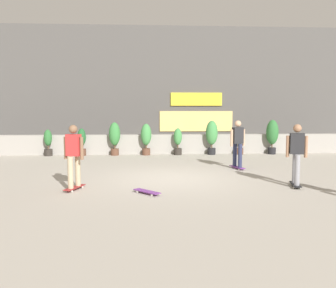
{
  "coord_description": "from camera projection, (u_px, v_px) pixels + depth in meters",
  "views": [
    {
      "loc": [
        -0.75,
        -10.87,
        2.13
      ],
      "look_at": [
        0.0,
        1.5,
        0.9
      ],
      "focal_mm": 38.99,
      "sensor_mm": 36.0,
      "label": 1
    }
  ],
  "objects": [
    {
      "name": "ground_plane",
      "position": [
        171.0,
        178.0,
        11.05
      ],
      "size": [
        48.0,
        48.0,
        0.0
      ],
      "primitive_type": "plane",
      "color": "#A8A093"
    },
    {
      "name": "planter_wall",
      "position": [
        162.0,
        144.0,
        16.96
      ],
      "size": [
        18.0,
        0.4,
        0.9
      ],
      "primitive_type": "cube",
      "color": "gray",
      "rests_on": "ground"
    },
    {
      "name": "building_backdrop",
      "position": [
        159.0,
        88.0,
        20.66
      ],
      "size": [
        20.0,
        2.08,
        6.5
      ],
      "color": "#4C4947",
      "rests_on": "ground"
    },
    {
      "name": "potted_plant_0",
      "position": [
        48.0,
        142.0,
        16.19
      ],
      "size": [
        0.36,
        0.36,
        1.17
      ],
      "color": "#2D2823",
      "rests_on": "ground"
    },
    {
      "name": "potted_plant_1",
      "position": [
        82.0,
        141.0,
        16.28
      ],
      "size": [
        0.38,
        0.38,
        1.22
      ],
      "color": "brown",
      "rests_on": "ground"
    },
    {
      "name": "potted_plant_2",
      "position": [
        115.0,
        136.0,
        16.35
      ],
      "size": [
        0.51,
        0.51,
        1.49
      ],
      "color": "brown",
      "rests_on": "ground"
    },
    {
      "name": "potted_plant_3",
      "position": [
        146.0,
        137.0,
        16.44
      ],
      "size": [
        0.47,
        0.47,
        1.42
      ],
      "color": "brown",
      "rests_on": "ground"
    },
    {
      "name": "potted_plant_4",
      "position": [
        178.0,
        141.0,
        16.54
      ],
      "size": [
        0.37,
        0.37,
        1.21
      ],
      "color": "#2D2823",
      "rests_on": "ground"
    },
    {
      "name": "potted_plant_5",
      "position": [
        212.0,
        135.0,
        16.61
      ],
      "size": [
        0.54,
        0.54,
        1.55
      ],
      "color": "black",
      "rests_on": "ground"
    },
    {
      "name": "potted_plant_6",
      "position": [
        240.0,
        141.0,
        16.71
      ],
      "size": [
        0.37,
        0.37,
        1.2
      ],
      "color": "brown",
      "rests_on": "ground"
    },
    {
      "name": "potted_plant_7",
      "position": [
        272.0,
        134.0,
        16.77
      ],
      "size": [
        0.55,
        0.55,
        1.58
      ],
      "color": "black",
      "rests_on": "ground"
    },
    {
      "name": "skater_by_wall_right",
      "position": [
        238.0,
        142.0,
        12.67
      ],
      "size": [
        0.54,
        0.82,
        1.7
      ],
      "color": "#72338C",
      "rests_on": "ground"
    },
    {
      "name": "skater_far_left",
      "position": [
        297.0,
        152.0,
        9.8
      ],
      "size": [
        0.55,
        0.82,
        1.7
      ],
      "color": "black",
      "rests_on": "ground"
    },
    {
      "name": "skater_foreground",
      "position": [
        74.0,
        154.0,
        9.41
      ],
      "size": [
        0.53,
        0.82,
        1.7
      ],
      "color": "maroon",
      "rests_on": "ground"
    },
    {
      "name": "skateboard_near_camera",
      "position": [
        147.0,
        191.0,
        9.05
      ],
      "size": [
        0.7,
        0.72,
        0.08
      ],
      "color": "#72338C",
      "rests_on": "ground"
    }
  ]
}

